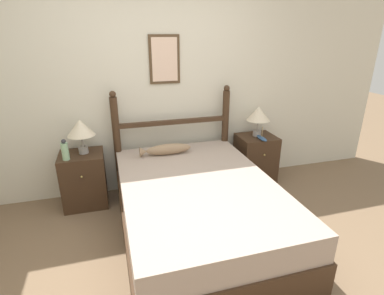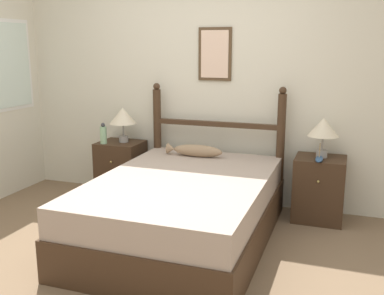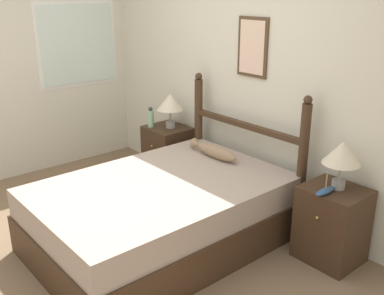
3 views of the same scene
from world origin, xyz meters
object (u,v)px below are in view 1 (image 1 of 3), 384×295
at_px(nightstand_left, 84,179).
at_px(bottle, 65,151).
at_px(table_lamp_right, 258,114).
at_px(model_boat, 262,138).
at_px(table_lamp_left, 81,129).
at_px(nightstand_right, 255,158).
at_px(fish_pillow, 166,149).
at_px(bed, 198,209).

xyz_separation_m(nightstand_left, bottle, (-0.13, -0.13, 0.42)).
distance_m(table_lamp_right, model_boat, 0.30).
bearing_deg(bottle, model_boat, -0.09).
relative_size(table_lamp_left, model_boat, 1.66).
relative_size(nightstand_right, table_lamp_left, 1.63).
relative_size(nightstand_left, fish_pillow, 1.07).
height_order(nightstand_left, table_lamp_left, table_lamp_left).
xyz_separation_m(nightstand_right, bottle, (-2.29, -0.13, 0.42)).
xyz_separation_m(nightstand_right, model_boat, (-0.01, -0.13, 0.33)).
bearing_deg(model_boat, table_lamp_left, 175.92).
height_order(bottle, fish_pillow, bottle).
distance_m(table_lamp_left, bottle, 0.29).
relative_size(nightstand_right, model_boat, 2.70).
bearing_deg(nightstand_right, bed, -140.25).
distance_m(bed, fish_pillow, 0.84).
bearing_deg(table_lamp_left, nightstand_right, -0.46).
relative_size(nightstand_left, nightstand_right, 1.00).
bearing_deg(nightstand_right, fish_pillow, -172.96).
xyz_separation_m(nightstand_left, fish_pillow, (0.93, -0.15, 0.32)).
bearing_deg(bottle, table_lamp_left, 41.28).
bearing_deg(fish_pillow, table_lamp_right, 7.92).
distance_m(nightstand_right, table_lamp_right, 0.60).
bearing_deg(fish_pillow, model_boat, 0.84).
bearing_deg(model_boat, table_lamp_right, 85.32).
relative_size(nightstand_right, fish_pillow, 1.07).
height_order(bed, fish_pillow, fish_pillow).
bearing_deg(table_lamp_right, fish_pillow, -172.08).
xyz_separation_m(nightstand_right, table_lamp_right, (0.00, 0.02, 0.60)).
distance_m(table_lamp_right, fish_pillow, 1.27).
bearing_deg(table_lamp_left, table_lamp_right, 0.08).
relative_size(table_lamp_right, model_boat, 1.66).
xyz_separation_m(table_lamp_right, bottle, (-2.29, -0.15, -0.18)).
bearing_deg(table_lamp_left, bottle, -138.72).
xyz_separation_m(table_lamp_left, fish_pillow, (0.89, -0.17, -0.27)).
relative_size(table_lamp_left, table_lamp_right, 1.00).
height_order(table_lamp_right, model_boat, table_lamp_right).
height_order(model_boat, fish_pillow, model_boat).
xyz_separation_m(bed, fish_pillow, (-0.15, 0.74, 0.35)).
distance_m(nightstand_right, bottle, 2.33).
xyz_separation_m(bottle, model_boat, (2.28, -0.00, -0.08)).
distance_m(nightstand_right, table_lamp_left, 2.20).
bearing_deg(nightstand_left, model_boat, -3.56).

